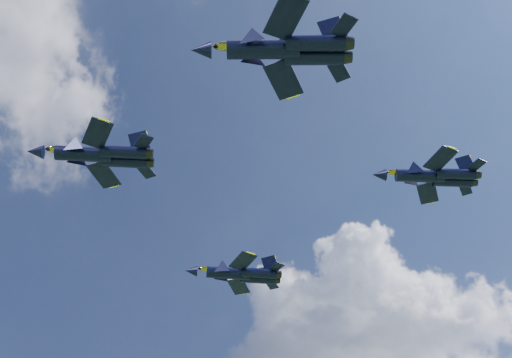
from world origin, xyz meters
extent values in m
cylinder|color=black|center=(-22.13, 18.66, 59.34)|extent=(8.83, 7.08, 1.90)
cone|color=black|center=(-27.10, 22.23, 59.34)|extent=(3.28, 3.06, 1.79)
ellipsoid|color=brown|center=(-24.96, 20.69, 59.92)|extent=(3.06, 2.60, 0.87)
cube|color=black|center=(-22.63, 14.34, 59.34)|extent=(3.81, 5.37, 0.19)
cube|color=black|center=(-18.20, 20.52, 59.34)|extent=(5.57, 4.92, 0.19)
cube|color=black|center=(-17.47, 11.94, 59.34)|extent=(1.91, 2.72, 0.15)
cube|color=black|center=(-14.27, 16.40, 59.34)|extent=(2.97, 2.54, 0.15)
cube|color=black|center=(-17.23, 13.72, 60.82)|extent=(2.94, 1.83, 3.18)
cube|color=black|center=(-15.88, 15.61, 60.82)|extent=(2.19, 2.42, 3.18)
cylinder|color=black|center=(-15.51, -8.83, 58.48)|extent=(9.18, 8.17, 2.05)
cone|color=black|center=(-20.57, -4.57, 58.48)|extent=(3.52, 3.39, 1.94)
ellipsoid|color=brown|center=(-18.39, -6.41, 59.11)|extent=(3.22, 2.95, 0.94)
cube|color=black|center=(-16.40, -13.44, 58.48)|extent=(4.44, 5.91, 0.21)
cube|color=black|center=(-11.12, -7.15, 58.48)|extent=(6.02, 5.08, 0.21)
cube|color=black|center=(-11.03, -16.45, 58.48)|extent=(2.24, 3.03, 0.16)
cube|color=black|center=(-7.22, -11.91, 58.48)|extent=(3.18, 2.61, 0.16)
cube|color=black|center=(-10.63, -14.55, 60.08)|extent=(3.08, 2.00, 3.43)
cube|color=black|center=(-9.02, -12.63, 60.08)|extent=(2.18, 2.77, 3.43)
cylinder|color=black|center=(6.11, 25.11, 56.42)|extent=(8.20, 6.17, 1.73)
cone|color=black|center=(1.44, 28.16, 56.42)|extent=(2.99, 2.73, 1.63)
ellipsoid|color=brown|center=(3.45, 26.85, 56.95)|extent=(2.82, 2.29, 0.79)
cube|color=black|center=(5.84, 21.16, 56.42)|extent=(3.30, 4.82, 0.17)
cube|color=black|center=(9.61, 26.97, 56.42)|extent=(5.06, 4.58, 0.17)
cube|color=black|center=(10.63, 19.19, 56.42)|extent=(1.64, 2.43, 0.13)
cube|color=black|center=(13.36, 23.38, 56.42)|extent=(2.72, 2.38, 0.13)
cube|color=black|center=(10.78, 20.82, 57.77)|extent=(2.72, 1.65, 2.89)
cube|color=black|center=(11.93, 22.59, 57.77)|extent=(2.08, 2.12, 2.89)
cylinder|color=black|center=(13.71, -6.04, 59.01)|extent=(7.71, 6.40, 1.68)
cone|color=black|center=(9.40, -2.78, 59.01)|extent=(2.89, 2.73, 1.59)
ellipsoid|color=brown|center=(11.26, -4.19, 59.52)|extent=(2.68, 2.34, 0.76)
cube|color=black|center=(13.18, -9.85, 59.01)|extent=(3.46, 4.77, 0.17)
cube|color=black|center=(17.23, -4.49, 59.01)|extent=(4.93, 4.28, 0.17)
cube|color=black|center=(17.68, -12.08, 59.01)|extent=(1.73, 2.43, 0.13)
cube|color=black|center=(20.61, -8.21, 59.01)|extent=(2.62, 2.21, 0.13)
cube|color=black|center=(17.93, -10.52, 60.31)|extent=(2.57, 1.62, 2.81)
cube|color=black|center=(19.17, -8.88, 60.31)|extent=(1.88, 2.18, 2.81)
camera|label=1|loc=(-42.83, -40.64, 3.07)|focal=45.00mm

